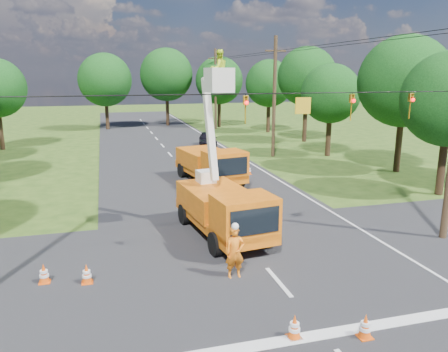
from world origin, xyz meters
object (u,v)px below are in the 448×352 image
object	(u,v)px
tree_right_e	(269,84)
tree_right_c	(331,94)
traffic_cone_1	(365,326)
pole_right_far	(216,89)
tree_far_a	(105,80)
tree_far_b	(166,75)
tree_right_b	(404,82)
traffic_cone_2	(271,210)
traffic_cone_5	(44,274)
traffic_cone_7	(249,170)
ground_worker	(235,253)
pole_right_mid	(274,96)
second_truck	(211,164)
bucket_truck	(224,200)
tree_far_c	(219,81)
traffic_cone_3	(229,189)
traffic_cone_4	(87,274)
tree_right_d	(307,77)
distant_car	(208,139)
traffic_cone_0	(294,327)

from	to	relation	value
tree_right_e	tree_right_c	bearing A→B (deg)	-92.15
traffic_cone_1	pole_right_far	bearing A→B (deg)	80.69
tree_far_a	tree_far_b	distance (m)	8.27
tree_right_b	traffic_cone_2	bearing A→B (deg)	-150.26
traffic_cone_5	traffic_cone_7	bearing A→B (deg)	48.95
ground_worker	tree_right_c	xyz separation A→B (m)	(14.52, 20.20, 4.37)
traffic_cone_1	pole_right_mid	size ratio (longest dim) A/B	0.07
second_truck	traffic_cone_1	world-z (taller)	second_truck
bucket_truck	traffic_cone_7	distance (m)	12.16
second_truck	traffic_cone_7	world-z (taller)	second_truck
pole_right_far	tree_far_c	distance (m)	2.43
second_truck	traffic_cone_5	xyz separation A→B (m)	(-8.80, -12.09, -0.91)
traffic_cone_3	tree_far_a	bearing A→B (deg)	100.73
traffic_cone_4	tree_right_b	world-z (taller)	tree_right_b
traffic_cone_2	tree_right_d	world-z (taller)	tree_right_d
distant_car	bucket_truck	bearing A→B (deg)	-90.65
traffic_cone_4	pole_right_far	world-z (taller)	pole_right_far
distant_car	tree_far_b	world-z (taller)	tree_far_b
pole_right_mid	tree_right_d	bearing A→B (deg)	48.01
traffic_cone_2	traffic_cone_7	xyz separation A→B (m)	(1.89, 9.06, 0.00)
traffic_cone_5	tree_far_b	distance (m)	46.61
traffic_cone_7	second_truck	bearing A→B (deg)	-152.49
traffic_cone_5	pole_right_mid	distance (m)	26.11
traffic_cone_4	ground_worker	bearing A→B (deg)	-10.20
bucket_truck	traffic_cone_4	bearing A→B (deg)	-158.99
pole_right_mid	pole_right_far	distance (m)	20.00
second_truck	tree_right_e	distance (m)	26.51
traffic_cone_0	traffic_cone_5	world-z (taller)	same
traffic_cone_2	tree_far_c	world-z (taller)	tree_far_c
traffic_cone_2	tree_far_c	xyz separation A→B (m)	(7.16, 37.23, 5.70)
traffic_cone_0	tree_far_c	world-z (taller)	tree_far_c
ground_worker	traffic_cone_0	size ratio (longest dim) A/B	2.64
traffic_cone_3	tree_right_d	xyz separation A→B (m)	(13.37, 17.92, 6.32)
tree_far_b	traffic_cone_1	bearing A→B (deg)	-92.24
traffic_cone_5	tree_far_a	size ratio (longest dim) A/B	0.07
traffic_cone_5	tree_far_c	size ratio (longest dim) A/B	0.08
traffic_cone_0	tree_right_c	bearing A→B (deg)	59.81
ground_worker	traffic_cone_3	world-z (taller)	ground_worker
tree_right_e	tree_far_b	distance (m)	14.75
distant_car	traffic_cone_1	bearing A→B (deg)	-84.77
traffic_cone_2	tree_far_b	distance (m)	40.75
traffic_cone_4	tree_far_a	size ratio (longest dim) A/B	0.07
second_truck	tree_right_d	distance (m)	20.90
traffic_cone_3	pole_right_far	bearing A→B (deg)	77.12
traffic_cone_0	traffic_cone_5	size ratio (longest dim) A/B	1.00
traffic_cone_1	bucket_truck	bearing A→B (deg)	101.26
traffic_cone_1	pole_right_far	world-z (taller)	pole_right_far
traffic_cone_5	pole_right_mid	world-z (taller)	pole_right_mid
pole_right_mid	pole_right_far	xyz separation A→B (m)	(0.00, 20.00, 0.00)
traffic_cone_3	traffic_cone_0	bearing A→B (deg)	-99.03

